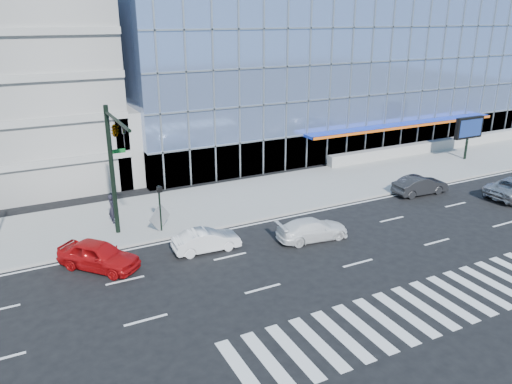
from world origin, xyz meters
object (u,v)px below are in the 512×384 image
at_px(white_sedan, 206,240).
at_px(red_sedan, 99,255).
at_px(white_suv, 312,229).
at_px(tilted_panel, 160,217).
at_px(traffic_signal, 114,144).
at_px(dark_sedan, 420,185).
at_px(pedestrian, 112,209).
at_px(marquee_sign, 469,129).
at_px(ped_signal_post, 160,201).

height_order(white_sedan, red_sedan, red_sedan).
xyz_separation_m(white_suv, tilted_panel, (-8.03, 5.17, 0.41)).
relative_size(traffic_signal, tilted_panel, 6.15).
height_order(dark_sedan, pedestrian, pedestrian).
xyz_separation_m(pedestrian, tilted_panel, (2.36, -2.72, -0.06)).
height_order(traffic_signal, white_suv, traffic_signal).
xyz_separation_m(marquee_sign, white_suv, (-22.53, -8.16, -2.41)).
bearing_deg(marquee_sign, dark_sedan, -154.60).
bearing_deg(dark_sedan, tilted_panel, 87.33).
bearing_deg(dark_sedan, red_sedan, 95.54).
bearing_deg(white_suv, red_sedan, 85.79).
bearing_deg(dark_sedan, marquee_sign, -61.26).
xyz_separation_m(white_sedan, pedestrian, (-4.02, 6.39, 0.47)).
xyz_separation_m(traffic_signal, tilted_panel, (2.44, 0.43, -5.10)).
relative_size(traffic_signal, dark_sedan, 1.83).
bearing_deg(marquee_sign, white_sedan, -167.02).
relative_size(red_sedan, pedestrian, 2.36).
distance_m(white_suv, red_sedan, 12.56).
xyz_separation_m(red_sedan, tilted_panel, (4.34, 3.02, 0.28)).
xyz_separation_m(ped_signal_post, pedestrian, (-2.42, 2.78, -1.02)).
bearing_deg(pedestrian, tilted_panel, -143.15).
distance_m(traffic_signal, tilted_panel, 5.67).
xyz_separation_m(white_sedan, dark_sedan, (18.20, 1.58, 0.07)).
bearing_deg(dark_sedan, pedestrian, 81.12).
distance_m(marquee_sign, pedestrian, 32.98).
height_order(marquee_sign, dark_sedan, marquee_sign).
xyz_separation_m(traffic_signal, white_sedan, (4.10, -3.24, -5.51)).
xyz_separation_m(dark_sedan, red_sedan, (-24.20, -0.93, 0.07)).
distance_m(ped_signal_post, marquee_sign, 30.67).
relative_size(dark_sedan, tilted_panel, 3.35).
bearing_deg(white_suv, dark_sedan, -69.77).
height_order(white_sedan, tilted_panel, tilted_panel).
relative_size(dark_sedan, red_sedan, 0.95).
distance_m(traffic_signal, red_sedan, 6.27).
bearing_deg(marquee_sign, white_suv, -160.08).
distance_m(dark_sedan, pedestrian, 22.73).
bearing_deg(ped_signal_post, white_suv, -32.67).
distance_m(white_sedan, red_sedan, 6.04).
bearing_deg(white_suv, ped_signal_post, 62.96).
bearing_deg(marquee_sign, red_sedan, -170.22).
xyz_separation_m(dark_sedan, pedestrian, (-22.21, 4.81, 0.41)).
distance_m(traffic_signal, marquee_sign, 33.32).
relative_size(ped_signal_post, pedestrian, 1.54).
bearing_deg(dark_sedan, traffic_signal, 89.08).
height_order(traffic_signal, ped_signal_post, traffic_signal).
bearing_deg(pedestrian, marquee_sign, -93.61).
height_order(ped_signal_post, marquee_sign, marquee_sign).
bearing_deg(marquee_sign, tilted_panel, -174.41).
distance_m(traffic_signal, ped_signal_post, 4.75).
distance_m(ped_signal_post, white_sedan, 4.22).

